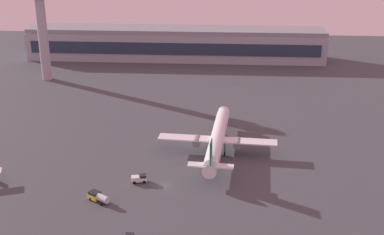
{
  "coord_description": "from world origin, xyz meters",
  "views": [
    {
      "loc": [
        15.74,
        -117.3,
        65.28
      ],
      "look_at": [
        4.62,
        41.91,
        4.0
      ],
      "focal_mm": 46.17,
      "sensor_mm": 36.0,
      "label": 1
    }
  ],
  "objects_px": {
    "control_tower": "(41,23)",
    "baggage_tractor": "(139,178)",
    "airplane_near_gate": "(217,139)",
    "fuel_truck": "(98,197)"
  },
  "relations": [
    {
      "from": "control_tower",
      "to": "airplane_near_gate",
      "type": "distance_m",
      "value": 111.34
    },
    {
      "from": "baggage_tractor",
      "to": "fuel_truck",
      "type": "xyz_separation_m",
      "value": [
        -8.74,
        -10.81,
        0.19
      ]
    },
    {
      "from": "airplane_near_gate",
      "to": "fuel_truck",
      "type": "xyz_separation_m",
      "value": [
        -29.61,
        -31.92,
        -3.22
      ]
    },
    {
      "from": "airplane_near_gate",
      "to": "fuel_truck",
      "type": "distance_m",
      "value": 43.66
    },
    {
      "from": "fuel_truck",
      "to": "baggage_tractor",
      "type": "bearing_deg",
      "value": -5.17
    },
    {
      "from": "airplane_near_gate",
      "to": "baggage_tractor",
      "type": "height_order",
      "value": "airplane_near_gate"
    },
    {
      "from": "baggage_tractor",
      "to": "fuel_truck",
      "type": "distance_m",
      "value": 13.9
    },
    {
      "from": "fuel_truck",
      "to": "airplane_near_gate",
      "type": "bearing_deg",
      "value": -9.07
    },
    {
      "from": "baggage_tractor",
      "to": "airplane_near_gate",
      "type": "bearing_deg",
      "value": 122.25
    },
    {
      "from": "control_tower",
      "to": "baggage_tractor",
      "type": "bearing_deg",
      "value": -58.12
    }
  ]
}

